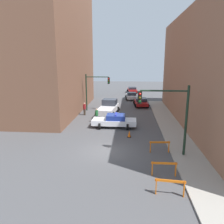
{
  "coord_description": "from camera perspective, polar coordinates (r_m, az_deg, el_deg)",
  "views": [
    {
      "loc": [
        1.79,
        -16.07,
        7.01
      ],
      "look_at": [
        -0.22,
        7.99,
        1.31
      ],
      "focal_mm": 35.0,
      "sensor_mm": 36.0,
      "label": 1
    }
  ],
  "objects": [
    {
      "name": "ground_plane",
      "position": [
        17.62,
        -1.49,
        -10.16
      ],
      "size": [
        120.0,
        120.0,
        0.0
      ],
      "primitive_type": "plane",
      "color": "#4C4C4F"
    },
    {
      "name": "sidewalk_right",
      "position": [
        18.06,
        18.8,
        -10.11
      ],
      "size": [
        2.4,
        44.0,
        0.12
      ],
      "color": "#9E998E",
      "rests_on": "ground_plane"
    },
    {
      "name": "building_corner_left",
      "position": [
        33.22,
        -20.8,
        17.6
      ],
      "size": [
        14.0,
        20.0,
        19.98
      ],
      "color": "brown",
      "rests_on": "ground_plane"
    },
    {
      "name": "traffic_light_near",
      "position": [
        16.3,
        15.03,
        0.5
      ],
      "size": [
        3.64,
        0.35,
        5.2
      ],
      "color": "black",
      "rests_on": "sidewalk_right"
    },
    {
      "name": "traffic_light_far",
      "position": [
        31.02,
        -4.75,
        6.54
      ],
      "size": [
        3.44,
        0.35,
        5.2
      ],
      "color": "black",
      "rests_on": "ground_plane"
    },
    {
      "name": "police_car",
      "position": [
        23.43,
        0.69,
        -2.28
      ],
      "size": [
        4.72,
        2.4,
        1.52
      ],
      "rotation": [
        0.0,
        0.0,
        1.56
      ],
      "color": "white",
      "rests_on": "ground_plane"
    },
    {
      "name": "white_truck",
      "position": [
        29.12,
        -0.95,
        1.18
      ],
      "size": [
        3.05,
        5.6,
        1.9
      ],
      "rotation": [
        0.0,
        0.0,
        -0.12
      ],
      "color": "silver",
      "rests_on": "ground_plane"
    },
    {
      "name": "parked_car_near",
      "position": [
        34.66,
        7.59,
        2.63
      ],
      "size": [
        2.46,
        4.41,
        1.31
      ],
      "rotation": [
        0.0,
        0.0,
        0.07
      ],
      "color": "maroon",
      "rests_on": "ground_plane"
    },
    {
      "name": "parked_car_mid",
      "position": [
        40.72,
        5.11,
        4.27
      ],
      "size": [
        2.44,
        4.4,
        1.31
      ],
      "rotation": [
        0.0,
        0.0,
        0.06
      ],
      "color": "silver",
      "rests_on": "ground_plane"
    },
    {
      "name": "parked_car_far",
      "position": [
        49.01,
        5.31,
        5.79
      ],
      "size": [
        2.52,
        4.44,
        1.31
      ],
      "rotation": [
        0.0,
        0.0,
        0.09
      ],
      "color": "maroon",
      "rests_on": "ground_plane"
    },
    {
      "name": "pedestrian_crossing",
      "position": [
        25.22,
        -4.02,
        -0.87
      ],
      "size": [
        0.5,
        0.5,
        1.66
      ],
      "rotation": [
        0.0,
        0.0,
        0.57
      ],
      "color": "#474C66",
      "rests_on": "ground_plane"
    },
    {
      "name": "pedestrian_corner",
      "position": [
        28.85,
        -7.2,
        0.86
      ],
      "size": [
        0.44,
        0.44,
        1.66
      ],
      "rotation": [
        0.0,
        0.0,
        1.82
      ],
      "color": "#382D23",
      "rests_on": "ground_plane"
    },
    {
      "name": "barrier_front",
      "position": [
        12.53,
        14.94,
        -17.88
      ],
      "size": [
        1.6,
        0.3,
        0.9
      ],
      "rotation": [
        0.0,
        0.0,
        -0.09
      ],
      "color": "orange",
      "rests_on": "ground_plane"
    },
    {
      "name": "barrier_mid",
      "position": [
        14.3,
        13.44,
        -13.66
      ],
      "size": [
        1.6,
        0.18,
        0.9
      ],
      "rotation": [
        0.0,
        0.0,
        0.01
      ],
      "color": "orange",
      "rests_on": "ground_plane"
    },
    {
      "name": "barrier_back",
      "position": [
        17.56,
        12.35,
        -8.39
      ],
      "size": [
        1.6,
        0.3,
        0.9
      ],
      "rotation": [
        0.0,
        0.0,
        0.1
      ],
      "color": "orange",
      "rests_on": "ground_plane"
    },
    {
      "name": "traffic_cone",
      "position": [
        20.6,
        4.53,
        -5.72
      ],
      "size": [
        0.36,
        0.36,
        0.66
      ],
      "color": "black",
      "rests_on": "ground_plane"
    }
  ]
}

